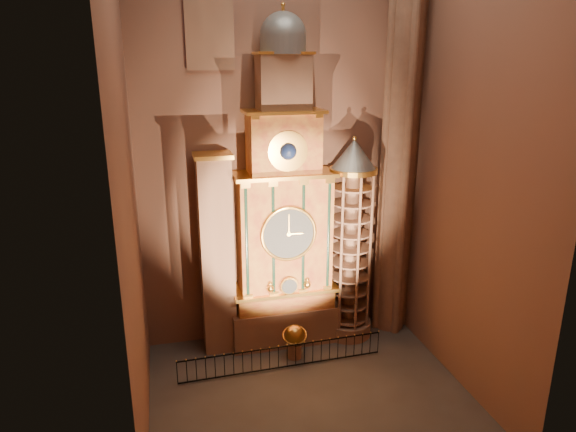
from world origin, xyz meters
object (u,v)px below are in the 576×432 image
object	(u,v)px
astronomical_clock	(284,220)
celestial_globe	(295,339)
portrait_tower	(217,255)
iron_railing	(283,357)
stair_turret	(351,243)

from	to	relation	value
astronomical_clock	celestial_globe	bearing A→B (deg)	-87.22
portrait_tower	iron_railing	xyz separation A→B (m)	(2.68, -2.73, -4.50)
stair_turret	iron_railing	distance (m)	6.72
stair_turret	celestial_globe	size ratio (longest dim) A/B	6.08
astronomical_clock	iron_railing	size ratio (longest dim) A/B	1.67
astronomical_clock	iron_railing	distance (m)	6.65
astronomical_clock	iron_railing	world-z (taller)	astronomical_clock
astronomical_clock	stair_turret	bearing A→B (deg)	-4.30
astronomical_clock	iron_railing	xyz separation A→B (m)	(-0.72, -2.71, -6.03)
astronomical_clock	celestial_globe	distance (m)	5.92
astronomical_clock	celestial_globe	size ratio (longest dim) A/B	9.40
portrait_tower	stair_turret	size ratio (longest dim) A/B	0.94
celestial_globe	iron_railing	distance (m)	1.23
celestial_globe	iron_railing	size ratio (longest dim) A/B	0.18
astronomical_clock	stair_turret	size ratio (longest dim) A/B	1.55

